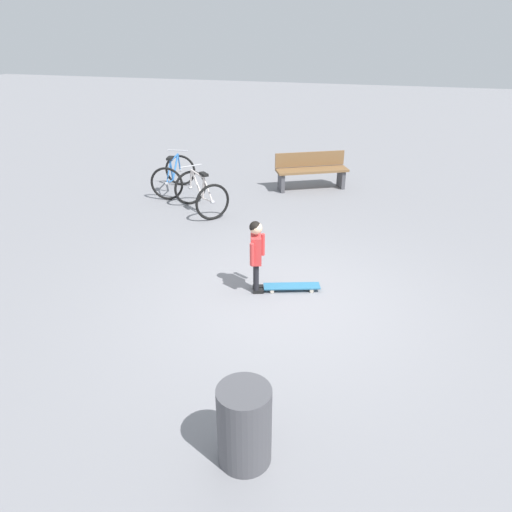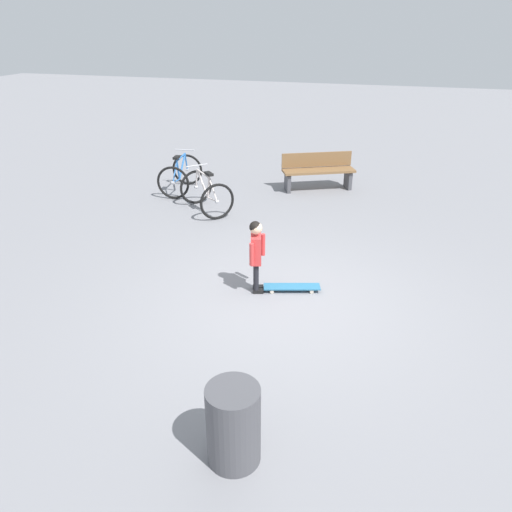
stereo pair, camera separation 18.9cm
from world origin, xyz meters
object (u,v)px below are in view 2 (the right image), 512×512
Objects in this scene: child_person at (256,249)px; trash_bin at (233,425)px; skateboard at (292,287)px; bicycle_near at (180,175)px; bicycle_mid at (206,193)px; street_bench at (318,171)px.

child_person reaches higher than trash_bin.
bicycle_near is at bearing -47.53° from skateboard.
child_person is 0.84× the size of bicycle_mid.
trash_bin reaches higher than skateboard.
bicycle_mid is at bearing 135.20° from bicycle_near.
trash_bin is (-0.16, 3.01, 0.32)m from skateboard.
skateboard is (-0.48, -0.15, -0.60)m from child_person.
street_bench is (-0.03, -4.81, -0.23)m from child_person.
bicycle_near reaches higher than street_bench.
bicycle_mid is 2.76m from street_bench.
child_person is 0.65× the size of street_bench.
skateboard is at bearing -163.14° from child_person.
trash_bin is at bearing 94.53° from street_bench.
bicycle_near is at bearing 19.53° from street_bench.
bicycle_near is 1.50× the size of trash_bin.
child_person is at bearing 89.63° from street_bench.
skateboard is 1.08× the size of trash_bin.
trash_bin is (-3.49, 6.65, 0.00)m from bicycle_near.
child_person is 4.75m from bicycle_near.
bicycle_mid is (1.85, -2.79, -0.28)m from child_person.
street_bench is (0.45, -4.67, 0.36)m from skateboard.
child_person is 0.93× the size of bicycle_near.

